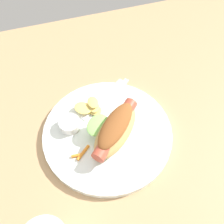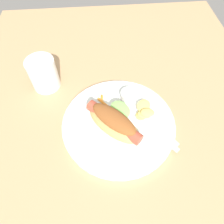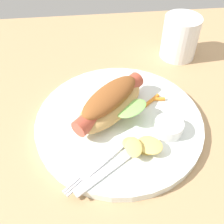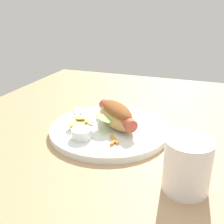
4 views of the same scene
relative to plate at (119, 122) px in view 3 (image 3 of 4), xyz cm
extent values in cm
cube|color=tan|center=(1.30, -1.33, -1.70)|extent=(120.00, 90.00, 1.80)
cylinder|color=white|center=(0.00, 0.00, 0.00)|extent=(30.32, 30.32, 1.60)
ellipsoid|color=tan|center=(-1.47, 1.49, 3.01)|extent=(15.83, 15.76, 4.43)
cylinder|color=#B24733|center=(-1.47, 1.49, 3.79)|extent=(13.80, 13.70, 3.02)
ellipsoid|color=brown|center=(-1.47, 1.49, 5.15)|extent=(12.98, 12.92, 2.97)
ellipsoid|color=#7FC65B|center=(2.03, -0.51, 3.90)|extent=(7.43, 7.19, 1.77)
cylinder|color=white|center=(8.02, -3.84, 1.94)|extent=(4.91, 4.91, 2.28)
cube|color=silver|center=(-2.89, -8.08, 1.00)|extent=(9.28, 8.10, 0.40)
cube|color=silver|center=(-8.66, -12.36, 1.00)|extent=(2.64, 2.29, 0.40)
cube|color=silver|center=(-8.37, -12.70, 1.00)|extent=(2.64, 2.29, 0.40)
cube|color=silver|center=(-8.08, -13.05, 1.00)|extent=(2.64, 2.29, 0.40)
cube|color=silver|center=(-1.73, -9.45, 0.98)|extent=(13.76, 10.05, 0.36)
ellipsoid|color=#E0C162|center=(3.20, -7.10, 1.05)|extent=(4.40, 4.00, 0.50)
ellipsoid|color=#E0C162|center=(1.59, -6.31, 1.45)|extent=(4.46, 4.42, 0.72)
ellipsoid|color=#E0C162|center=(0.87, -7.09, 1.95)|extent=(3.18, 4.11, 0.65)
ellipsoid|color=#E0C162|center=(4.00, -7.29, 2.15)|extent=(5.61, 5.52, 0.91)
ellipsoid|color=#E0C162|center=(0.82, -7.88, 2.67)|extent=(2.94, 3.95, 0.78)
cylinder|color=orange|center=(6.74, 3.76, 1.15)|extent=(3.63, 3.17, 0.70)
cylinder|color=orange|center=(8.23, 4.03, 1.15)|extent=(2.39, 0.93, 0.69)
cylinder|color=white|center=(16.71, 20.67, 4.05)|extent=(8.23, 8.23, 9.70)
camera|label=1|loc=(8.34, 30.41, 54.74)|focal=42.75mm
camera|label=2|loc=(-28.70, 4.33, 48.45)|focal=33.33mm
camera|label=3|loc=(-4.83, -32.36, 37.06)|focal=43.20mm
camera|label=4|loc=(58.34, 21.88, 30.18)|focal=43.10mm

